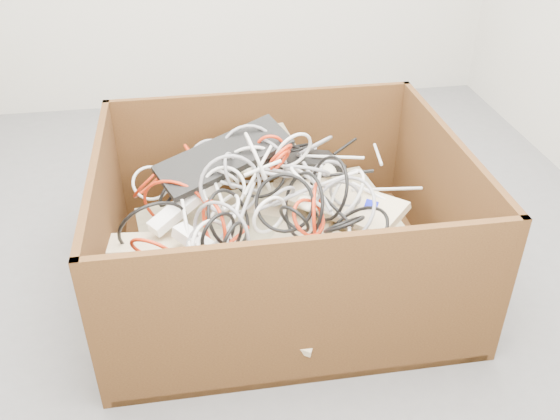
{
  "coord_description": "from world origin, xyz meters",
  "views": [
    {
      "loc": [
        -0.29,
        -2.02,
        1.5
      ],
      "look_at": [
        -0.01,
        -0.22,
        0.3
      ],
      "focal_mm": 39.12,
      "sensor_mm": 36.0,
      "label": 1
    }
  ],
  "objects": [
    {
      "name": "cable_tangle",
      "position": [
        -0.1,
        -0.25,
        0.4
      ],
      "size": [
        1.15,
        0.85,
        0.45
      ],
      "color": "silver",
      "rests_on": "keyboard_pile"
    },
    {
      "name": "power_strip_right",
      "position": [
        -0.28,
        -0.43,
        0.32
      ],
      "size": [
        0.23,
        0.23,
        0.09
      ],
      "primitive_type": "cube",
      "rotation": [
        -0.1,
        0.17,
        -0.81
      ],
      "color": "white",
      "rests_on": "keyboard_pile"
    },
    {
      "name": "cardboard_box",
      "position": [
        -0.02,
        -0.24,
        0.14
      ],
      "size": [
        1.24,
        1.03,
        0.57
      ],
      "color": "#371F0D",
      "rests_on": "ground"
    },
    {
      "name": "vga_plug",
      "position": [
        0.31,
        -0.29,
        0.34
      ],
      "size": [
        0.06,
        0.06,
        0.03
      ],
      "primitive_type": "cube",
      "rotation": [
        0.09,
        0.14,
        -0.47
      ],
      "color": "#0B13B1",
      "rests_on": "keyboard_pile"
    },
    {
      "name": "ground",
      "position": [
        0.0,
        0.0,
        0.0
      ],
      "size": [
        3.0,
        3.0,
        0.0
      ],
      "primitive_type": "plane",
      "color": "#59595C",
      "rests_on": "ground"
    },
    {
      "name": "power_strip_left",
      "position": [
        -0.34,
        -0.19,
        0.35
      ],
      "size": [
        0.27,
        0.23,
        0.12
      ],
      "primitive_type": "cube",
      "rotation": [
        0.14,
        -0.26,
        0.66
      ],
      "color": "white",
      "rests_on": "keyboard_pile"
    },
    {
      "name": "mice_scatter",
      "position": [
        -0.07,
        -0.26,
        0.36
      ],
      "size": [
        0.64,
        0.65,
        0.17
      ],
      "color": "beige",
      "rests_on": "keyboard_pile"
    },
    {
      "name": "keyboard_pile",
      "position": [
        0.01,
        -0.2,
        0.28
      ],
      "size": [
        1.14,
        1.09,
        0.41
      ],
      "color": "beige",
      "rests_on": "cardboard_box"
    }
  ]
}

